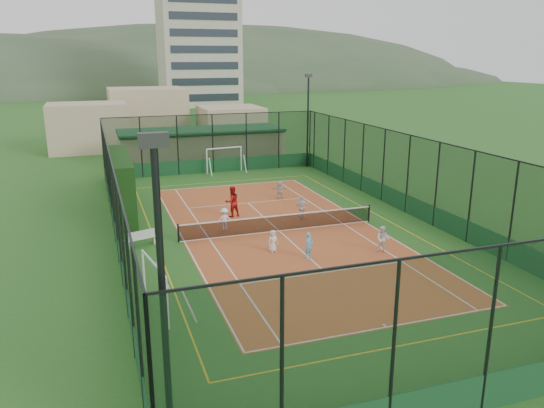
% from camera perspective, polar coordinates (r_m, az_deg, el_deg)
% --- Properties ---
extents(ground, '(300.00, 300.00, 0.00)m').
position_cam_1_polar(ground, '(30.54, 0.78, -2.94)').
color(ground, '#2B5D1F').
rests_on(ground, ground).
extents(court_slab, '(11.17, 23.97, 0.01)m').
position_cam_1_polar(court_slab, '(30.54, 0.78, -2.93)').
color(court_slab, '#B14F27').
rests_on(court_slab, ground).
extents(tennis_net, '(11.67, 0.12, 1.06)m').
position_cam_1_polar(tennis_net, '(30.38, 0.79, -1.99)').
color(tennis_net, black).
rests_on(tennis_net, ground).
extents(perimeter_fence, '(18.12, 34.12, 5.00)m').
position_cam_1_polar(perimeter_fence, '(29.84, 0.80, 1.62)').
color(perimeter_fence, black).
rests_on(perimeter_fence, ground).
extents(floodlight_sw, '(0.60, 0.26, 8.25)m').
position_cam_1_polar(floodlight_sw, '(12.09, -11.51, -12.21)').
color(floodlight_sw, black).
rests_on(floodlight_sw, ground).
extents(floodlight_ne, '(0.60, 0.26, 8.25)m').
position_cam_1_polar(floodlight_ne, '(47.88, 3.87, 8.86)').
color(floodlight_ne, black).
rests_on(floodlight_ne, ground).
extents(clubhouse, '(15.20, 7.20, 3.15)m').
position_cam_1_polar(clubhouse, '(50.88, -7.60, 6.26)').
color(clubhouse, tan).
rests_on(clubhouse, ground).
extents(apartment_tower, '(15.00, 12.00, 30.00)m').
position_cam_1_polar(apartment_tower, '(111.54, -7.98, 18.17)').
color(apartment_tower, beige).
rests_on(apartment_tower, ground).
extents(distant_hills, '(200.00, 60.00, 24.00)m').
position_cam_1_polar(distant_hills, '(177.80, -16.03, 11.87)').
color(distant_hills, '#384C33').
rests_on(distant_hills, ground).
extents(hedge_left, '(1.28, 8.55, 3.74)m').
position_cam_1_polar(hedge_left, '(34.97, -15.99, 2.04)').
color(hedge_left, black).
rests_on(hedge_left, ground).
extents(white_bench, '(1.68, 0.92, 0.91)m').
position_cam_1_polar(white_bench, '(28.92, -14.00, -3.54)').
color(white_bench, white).
rests_on(white_bench, ground).
extents(futsal_goal_near, '(3.31, 1.46, 2.06)m').
position_cam_1_polar(futsal_goal_near, '(21.32, -12.50, -8.80)').
color(futsal_goal_near, white).
rests_on(futsal_goal_near, ground).
extents(futsal_goal_far, '(3.38, 1.40, 2.12)m').
position_cam_1_polar(futsal_goal_far, '(46.13, -5.15, 4.72)').
color(futsal_goal_far, white).
rests_on(futsal_goal_far, ground).
extents(child_near_left, '(0.64, 0.51, 1.15)m').
position_cam_1_polar(child_near_left, '(27.20, 0.11, -3.99)').
color(child_near_left, white).
rests_on(child_near_left, court_slab).
extents(child_near_mid, '(0.58, 0.53, 1.34)m').
position_cam_1_polar(child_near_mid, '(26.35, 4.00, -4.48)').
color(child_near_mid, '#54B2EF').
rests_on(child_near_mid, court_slab).
extents(child_near_right, '(0.85, 0.82, 1.39)m').
position_cam_1_polar(child_near_right, '(27.68, 11.84, -3.73)').
color(child_near_right, white).
rests_on(child_near_right, court_slab).
extents(child_far_left, '(0.87, 0.52, 1.31)m').
position_cam_1_polar(child_far_left, '(30.64, -5.13, -1.63)').
color(child_far_left, white).
rests_on(child_far_left, court_slab).
extents(child_far_right, '(0.93, 0.64, 1.47)m').
position_cam_1_polar(child_far_right, '(32.56, 3.25, -0.41)').
color(child_far_right, silver).
rests_on(child_far_right, court_slab).
extents(child_far_back, '(1.20, 0.49, 1.27)m').
position_cam_1_polar(child_far_back, '(37.42, 0.85, 1.57)').
color(child_far_back, silver).
rests_on(child_far_back, court_slab).
extents(coach, '(1.08, 0.92, 1.93)m').
position_cam_1_polar(coach, '(33.10, -4.32, 0.26)').
color(coach, '#B11512').
rests_on(coach, court_slab).
extents(tennis_balls, '(5.38, 1.56, 0.07)m').
position_cam_1_polar(tennis_balls, '(31.66, 0.26, -2.17)').
color(tennis_balls, '#CCE033').
rests_on(tennis_balls, court_slab).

